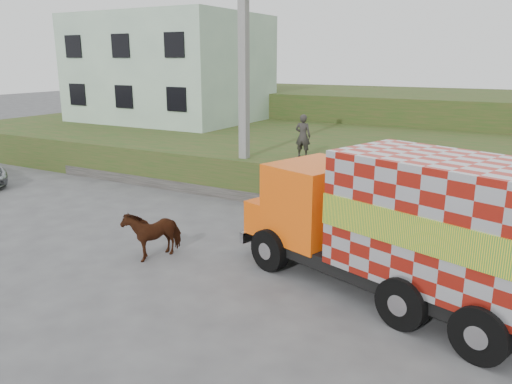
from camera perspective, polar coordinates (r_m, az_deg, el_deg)
The scene contains 9 objects.
ground at distance 14.66m, azimuth -7.13°, elevation -5.29°, with size 120.00×120.00×0.00m, color #474749.
embankment at distance 22.98m, azimuth 7.73°, elevation 4.07°, with size 40.00×12.00×1.50m, color #254C19.
embankment_far at distance 34.21m, azimuth 15.35°, elevation 8.51°, with size 40.00×12.00×3.00m, color #254C19.
retaining_strip at distance 18.98m, azimuth -4.53°, elevation 0.13°, with size 16.00×0.50×0.40m, color #595651.
building at distance 30.79m, azimuth -9.70°, elevation 13.76°, with size 10.00×8.00×6.00m, color silver.
utility_pole at distance 18.18m, azimuth -1.39°, elevation 11.90°, with size 1.20×0.30×8.00m.
cargo_truck at distance 11.01m, azimuth 16.41°, elevation -3.59°, with size 7.58×4.48×3.23m.
cow at distance 13.42m, azimuth -11.70°, elevation -4.53°, with size 0.69×1.52×1.28m, color #35150D.
pedestrian at distance 18.56m, azimuth 5.39°, elevation 6.39°, with size 0.58×0.38×1.60m, color #2F2C2A.
Camera 1 is at (8.26, -11.01, 5.06)m, focal length 35.00 mm.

